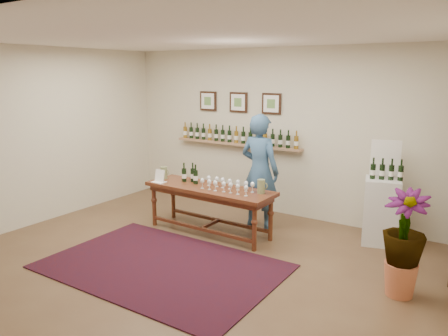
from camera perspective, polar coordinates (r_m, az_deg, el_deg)
The scene contains 14 objects.
ground at distance 5.75m, azimuth -4.49°, elevation -12.22°, with size 6.00×6.00×0.00m, color brown.
room_shell at distance 6.20m, azimuth 22.22°, elevation -0.37°, with size 6.00×6.00×6.00m.
rug at distance 5.67m, azimuth -8.10°, elevation -12.58°, with size 2.90×1.94×0.02m, color #4E0E0E.
tasting_table at distance 6.55m, azimuth -1.92°, elevation -3.39°, with size 2.04×0.68×0.72m.
table_glasses at distance 6.31m, azimuth 0.37°, elevation -2.24°, with size 1.15×0.27×0.16m, color white, non-canonical shape.
table_bottles at distance 6.79m, azimuth -4.30°, elevation -0.68°, with size 0.27×0.15×0.28m, color black, non-canonical shape.
pitcher_left at distance 7.07m, azimuth -7.85°, elevation -0.61°, with size 0.12×0.12×0.19m, color olive, non-canonical shape.
pitcher_right at distance 6.18m, azimuth 4.88°, elevation -2.41°, with size 0.13×0.13×0.20m, color olive, non-canonical shape.
menu_card at distance 6.87m, azimuth -8.40°, elevation -1.02°, with size 0.21×0.15×0.19m, color white.
display_pedestal at distance 6.59m, azimuth 19.80°, elevation -5.33°, with size 0.47×0.47×0.94m, color silver.
pedestal_bottles at distance 6.41m, azimuth 20.50°, elevation -0.21°, with size 0.28×0.07×0.28m, color black, non-canonical shape.
info_sign at distance 6.53m, azimuth 20.34°, elevation 1.25°, with size 0.40×0.02×0.55m, color white.
potted_plant at distance 5.10m, azimuth 22.38°, elevation -9.11°, with size 0.56×0.56×1.03m.
person at distance 6.78m, azimuth 4.68°, elevation -0.43°, with size 0.65×0.43×1.79m, color #325478.
Camera 1 is at (3.24, -4.11, 2.38)m, focal length 35.00 mm.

